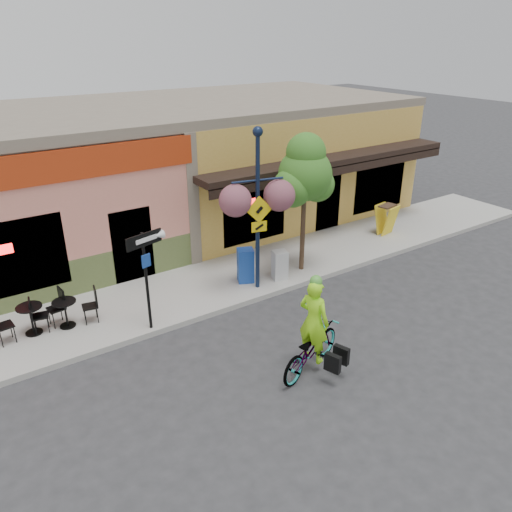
{
  "coord_description": "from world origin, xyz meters",
  "views": [
    {
      "loc": [
        -7.37,
        -9.43,
        6.81
      ],
      "look_at": [
        -0.7,
        0.5,
        1.4
      ],
      "focal_mm": 35.0,
      "sensor_mm": 36.0,
      "label": 1
    }
  ],
  "objects_px": {
    "one_way_sign": "(147,282)",
    "building": "(166,166)",
    "cyclist_rider": "(313,331)",
    "lamp_post": "(258,212)",
    "bicycle": "(311,348)",
    "newspaper_box_blue": "(246,265)",
    "newspaper_box_grey": "(280,265)",
    "street_tree": "(304,204)"
  },
  "relations": [
    {
      "from": "one_way_sign",
      "to": "building",
      "type": "bearing_deg",
      "value": 47.39
    },
    {
      "from": "cyclist_rider",
      "to": "one_way_sign",
      "type": "bearing_deg",
      "value": 17.32
    },
    {
      "from": "lamp_post",
      "to": "one_way_sign",
      "type": "xyz_separation_m",
      "value": [
        -3.38,
        -0.32,
        -1.0
      ]
    },
    {
      "from": "cyclist_rider",
      "to": "lamp_post",
      "type": "height_order",
      "value": "lamp_post"
    },
    {
      "from": "newspaper_box_grey",
      "to": "bicycle",
      "type": "bearing_deg",
      "value": -102.37
    },
    {
      "from": "bicycle",
      "to": "newspaper_box_blue",
      "type": "distance_m",
      "value": 4.22
    },
    {
      "from": "newspaper_box_grey",
      "to": "street_tree",
      "type": "height_order",
      "value": "street_tree"
    },
    {
      "from": "one_way_sign",
      "to": "newspaper_box_grey",
      "type": "bearing_deg",
      "value": -8.93
    },
    {
      "from": "bicycle",
      "to": "newspaper_box_grey",
      "type": "distance_m",
      "value": 4.14
    },
    {
      "from": "cyclist_rider",
      "to": "lamp_post",
      "type": "xyz_separation_m",
      "value": [
        1.01,
        3.62,
        1.44
      ]
    },
    {
      "from": "cyclist_rider",
      "to": "newspaper_box_grey",
      "type": "xyz_separation_m",
      "value": [
        1.84,
        3.69,
        -0.38
      ]
    },
    {
      "from": "newspaper_box_blue",
      "to": "newspaper_box_grey",
      "type": "distance_m",
      "value": 1.01
    },
    {
      "from": "street_tree",
      "to": "bicycle",
      "type": "bearing_deg",
      "value": -126.39
    },
    {
      "from": "lamp_post",
      "to": "building",
      "type": "bearing_deg",
      "value": 100.0
    },
    {
      "from": "cyclist_rider",
      "to": "newspaper_box_blue",
      "type": "bearing_deg",
      "value": -30.99
    },
    {
      "from": "building",
      "to": "newspaper_box_grey",
      "type": "bearing_deg",
      "value": -85.33
    },
    {
      "from": "bicycle",
      "to": "lamp_post",
      "type": "bearing_deg",
      "value": -34.65
    },
    {
      "from": "bicycle",
      "to": "one_way_sign",
      "type": "distance_m",
      "value": 4.13
    },
    {
      "from": "building",
      "to": "street_tree",
      "type": "relative_size",
      "value": 4.35
    },
    {
      "from": "lamp_post",
      "to": "newspaper_box_blue",
      "type": "bearing_deg",
      "value": 112.59
    },
    {
      "from": "building",
      "to": "bicycle",
      "type": "height_order",
      "value": "building"
    },
    {
      "from": "lamp_post",
      "to": "newspaper_box_grey",
      "type": "height_order",
      "value": "lamp_post"
    },
    {
      "from": "building",
      "to": "one_way_sign",
      "type": "relative_size",
      "value": 7.25
    },
    {
      "from": "one_way_sign",
      "to": "street_tree",
      "type": "distance_m",
      "value": 5.25
    },
    {
      "from": "lamp_post",
      "to": "newspaper_box_grey",
      "type": "relative_size",
      "value": 5.18
    },
    {
      "from": "newspaper_box_grey",
      "to": "building",
      "type": "bearing_deg",
      "value": 109.42
    },
    {
      "from": "cyclist_rider",
      "to": "newspaper_box_blue",
      "type": "relative_size",
      "value": 1.92
    },
    {
      "from": "one_way_sign",
      "to": "street_tree",
      "type": "xyz_separation_m",
      "value": [
        5.16,
        0.55,
        0.84
      ]
    },
    {
      "from": "lamp_post",
      "to": "street_tree",
      "type": "relative_size",
      "value": 1.08
    },
    {
      "from": "building",
      "to": "one_way_sign",
      "type": "bearing_deg",
      "value": -118.4
    },
    {
      "from": "cyclist_rider",
      "to": "one_way_sign",
      "type": "distance_m",
      "value": 4.09
    },
    {
      "from": "building",
      "to": "newspaper_box_grey",
      "type": "distance_m",
      "value": 6.65
    },
    {
      "from": "lamp_post",
      "to": "bicycle",
      "type": "bearing_deg",
      "value": -93.61
    },
    {
      "from": "bicycle",
      "to": "lamp_post",
      "type": "height_order",
      "value": "lamp_post"
    },
    {
      "from": "newspaper_box_blue",
      "to": "newspaper_box_grey",
      "type": "xyz_separation_m",
      "value": [
        0.92,
        -0.42,
        -0.07
      ]
    },
    {
      "from": "cyclist_rider",
      "to": "street_tree",
      "type": "distance_m",
      "value": 4.92
    },
    {
      "from": "newspaper_box_blue",
      "to": "building",
      "type": "bearing_deg",
      "value": 109.51
    },
    {
      "from": "bicycle",
      "to": "newspaper_box_grey",
      "type": "height_order",
      "value": "bicycle"
    },
    {
      "from": "bicycle",
      "to": "newspaper_box_blue",
      "type": "height_order",
      "value": "newspaper_box_blue"
    },
    {
      "from": "bicycle",
      "to": "cyclist_rider",
      "type": "bearing_deg",
      "value": -108.34
    },
    {
      "from": "bicycle",
      "to": "cyclist_rider",
      "type": "xyz_separation_m",
      "value": [
        0.05,
        0.0,
        0.43
      ]
    },
    {
      "from": "building",
      "to": "bicycle",
      "type": "xyz_separation_m",
      "value": [
        -1.37,
        -10.11,
        -1.72
      ]
    }
  ]
}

